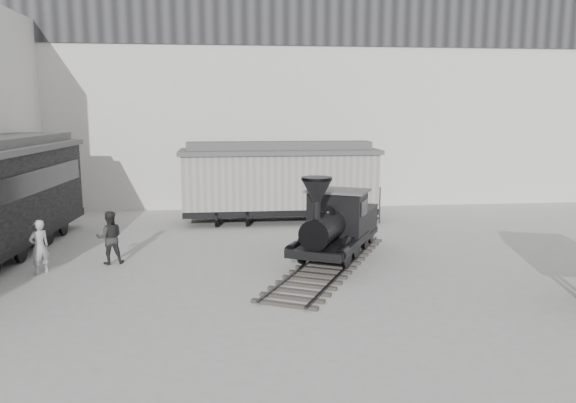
{
  "coord_description": "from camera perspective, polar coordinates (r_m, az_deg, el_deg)",
  "views": [
    {
      "loc": [
        -2.29,
        -14.11,
        4.92
      ],
      "look_at": [
        -0.35,
        3.58,
        2.0
      ],
      "focal_mm": 35.0,
      "sensor_mm": 36.0,
      "label": 1
    }
  ],
  "objects": [
    {
      "name": "ground",
      "position": [
        15.12,
        2.84,
        -9.68
      ],
      "size": [
        90.0,
        90.0,
        0.0
      ],
      "primitive_type": "plane",
      "color": "#9E9E9B"
    },
    {
      "name": "boxcar",
      "position": [
        24.71,
        -0.86,
        2.2
      ],
      "size": [
        8.68,
        2.77,
        3.55
      ],
      "rotation": [
        0.0,
        0.0,
        0.01
      ],
      "color": "black",
      "rests_on": "ground"
    },
    {
      "name": "locomotive",
      "position": [
        18.31,
        4.77,
        -2.82
      ],
      "size": [
        5.36,
        8.19,
        2.92
      ],
      "rotation": [
        0.0,
        0.0,
        -0.47
      ],
      "color": "#2E2B27",
      "rests_on": "ground"
    },
    {
      "name": "visitor_b",
      "position": [
        18.93,
        -17.66,
        -3.51
      ],
      "size": [
        0.95,
        0.81,
        1.72
      ],
      "primitive_type": "imported",
      "rotation": [
        0.0,
        0.0,
        3.35
      ],
      "color": "#2A2A2A",
      "rests_on": "ground"
    },
    {
      "name": "north_wall",
      "position": [
        29.19,
        -1.79,
        10.55
      ],
      "size": [
        34.0,
        2.51,
        11.0
      ],
      "color": "silver",
      "rests_on": "ground"
    },
    {
      "name": "visitor_a",
      "position": [
        18.53,
        -23.95,
        -4.24
      ],
      "size": [
        0.71,
        0.71,
        1.66
      ],
      "primitive_type": "imported",
      "rotation": [
        0.0,
        0.0,
        3.92
      ],
      "color": "#B6B6B6",
      "rests_on": "ground"
    }
  ]
}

